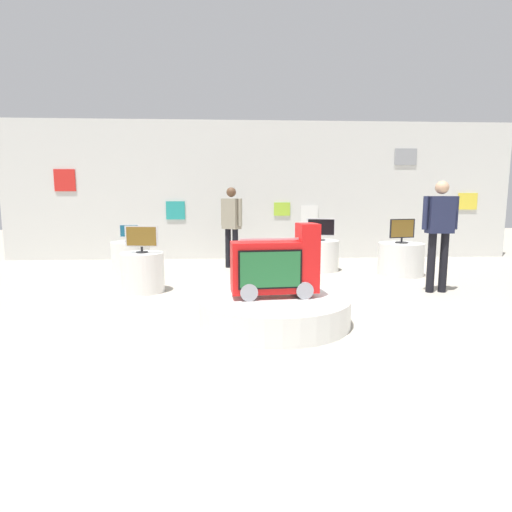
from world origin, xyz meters
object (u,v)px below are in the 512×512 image
(display_pedestal_left_rear, at_px, (143,272))
(tv_on_left_rear, at_px, (141,238))
(novelty_firetruck_tv, at_px, (276,267))
(main_display_pedestal, at_px, (274,310))
(tv_on_far_right, at_px, (402,230))
(tv_on_right_rear, at_px, (321,228))
(display_pedestal_right_rear, at_px, (320,255))
(shopper_browsing_near_truck, at_px, (231,221))
(tv_on_center_rear, at_px, (129,233))
(display_pedestal_center_rear, at_px, (131,257))
(display_pedestal_far_right, at_px, (401,259))
(shopper_browsing_rear, at_px, (440,228))

(display_pedestal_left_rear, height_order, tv_on_left_rear, tv_on_left_rear)
(tv_on_left_rear, bearing_deg, novelty_firetruck_tv, -41.70)
(main_display_pedestal, xyz_separation_m, tv_on_far_right, (2.70, 2.87, 0.71))
(tv_on_right_rear, height_order, tv_on_far_right, tv_on_far_right)
(display_pedestal_left_rear, bearing_deg, tv_on_far_right, 14.15)
(display_pedestal_right_rear, xyz_separation_m, shopper_browsing_near_truck, (-1.79, 0.41, 0.68))
(display_pedestal_left_rear, xyz_separation_m, tv_on_center_rear, (-0.61, 1.67, 0.49))
(display_pedestal_center_rear, bearing_deg, display_pedestal_left_rear, -70.03)
(tv_on_center_rear, relative_size, display_pedestal_right_rear, 0.48)
(display_pedestal_far_right, bearing_deg, shopper_browsing_near_truck, 163.03)
(display_pedestal_left_rear, relative_size, display_pedestal_center_rear, 0.90)
(novelty_firetruck_tv, distance_m, shopper_browsing_near_truck, 3.92)
(display_pedestal_left_rear, bearing_deg, shopper_browsing_near_truck, 57.40)
(novelty_firetruck_tv, xyz_separation_m, display_pedestal_right_rear, (1.24, 3.46, -0.35))
(tv_on_far_right, height_order, shopper_browsing_near_truck, shopper_browsing_near_truck)
(display_pedestal_left_rear, height_order, tv_on_center_rear, tv_on_center_rear)
(tv_on_center_rear, distance_m, tv_on_right_rear, 3.77)
(display_pedestal_right_rear, distance_m, tv_on_far_right, 1.65)
(tv_on_left_rear, bearing_deg, display_pedestal_left_rear, 97.67)
(tv_on_left_rear, xyz_separation_m, tv_on_right_rear, (3.17, 1.74, 0.01))
(display_pedestal_center_rear, bearing_deg, main_display_pedestal, -53.44)
(display_pedestal_far_right, bearing_deg, tv_on_left_rear, -165.75)
(novelty_firetruck_tv, bearing_deg, display_pedestal_far_right, 47.07)
(main_display_pedestal, distance_m, display_pedestal_center_rear, 4.22)
(tv_on_right_rear, distance_m, tv_on_far_right, 1.55)
(shopper_browsing_rear, bearing_deg, display_pedestal_far_right, 89.24)
(display_pedestal_right_rear, relative_size, shopper_browsing_rear, 0.44)
(shopper_browsing_near_truck, bearing_deg, tv_on_center_rear, -166.35)
(tv_on_center_rear, distance_m, display_pedestal_far_right, 5.26)
(display_pedestal_left_rear, height_order, shopper_browsing_near_truck, shopper_browsing_near_truck)
(novelty_firetruck_tv, relative_size, shopper_browsing_rear, 0.60)
(main_display_pedestal, bearing_deg, display_pedestal_far_right, 46.80)
(main_display_pedestal, height_order, display_pedestal_left_rear, display_pedestal_left_rear)
(shopper_browsing_near_truck, bearing_deg, display_pedestal_left_rear, -122.60)
(display_pedestal_center_rear, bearing_deg, display_pedestal_far_right, -5.57)
(display_pedestal_far_right, distance_m, shopper_browsing_near_truck, 3.44)
(main_display_pedestal, xyz_separation_m, display_pedestal_left_rear, (-1.90, 1.71, 0.15))
(tv_on_left_rear, height_order, shopper_browsing_near_truck, shopper_browsing_near_truck)
(shopper_browsing_near_truck, bearing_deg, tv_on_left_rear, -122.54)
(tv_on_far_right, height_order, shopper_browsing_rear, shopper_browsing_rear)
(tv_on_center_rear, xyz_separation_m, display_pedestal_right_rear, (3.77, 0.07, -0.49))
(shopper_browsing_near_truck, bearing_deg, display_pedestal_far_right, -16.97)
(tv_on_center_rear, height_order, tv_on_right_rear, tv_on_right_rear)
(tv_on_right_rear, bearing_deg, display_pedestal_right_rear, 108.23)
(tv_on_far_right, relative_size, shopper_browsing_rear, 0.30)
(display_pedestal_center_rear, distance_m, tv_on_right_rear, 3.81)
(display_pedestal_right_rear, relative_size, tv_on_right_rear, 1.38)
(tv_on_right_rear, xyz_separation_m, tv_on_far_right, (1.44, -0.58, 0.00))
(main_display_pedestal, height_order, shopper_browsing_rear, shopper_browsing_rear)
(display_pedestal_left_rear, xyz_separation_m, shopper_browsing_rear, (4.58, -0.27, 0.70))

